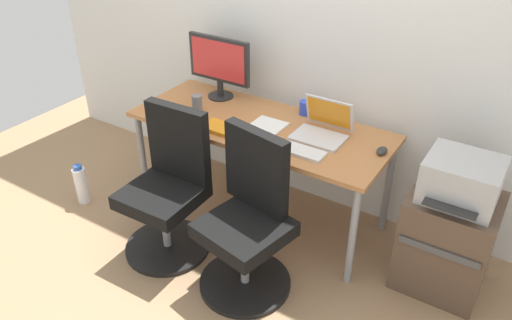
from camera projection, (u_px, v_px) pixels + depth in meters
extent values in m
plane|color=#9E7A56|center=(260.00, 212.00, 3.58)|extent=(5.28, 5.28, 0.00)
cube|color=white|center=(295.00, 16.00, 3.21)|extent=(4.40, 0.04, 2.60)
cube|color=#B77542|center=(260.00, 126.00, 3.22)|extent=(1.69, 0.68, 0.03)
cylinder|color=gray|center=(143.00, 158.00, 3.56)|extent=(0.04, 0.04, 0.68)
cylinder|color=gray|center=(352.00, 237.00, 2.83)|extent=(0.04, 0.04, 0.68)
cylinder|color=gray|center=(194.00, 126.00, 3.98)|extent=(0.04, 0.04, 0.68)
cylinder|color=gray|center=(388.00, 187.00, 3.25)|extent=(0.04, 0.04, 0.68)
cylinder|color=black|center=(168.00, 246.00, 3.25)|extent=(0.54, 0.54, 0.03)
cylinder|color=gray|center=(165.00, 224.00, 3.15)|extent=(0.05, 0.05, 0.34)
cube|color=black|center=(162.00, 196.00, 3.04)|extent=(0.45, 0.45, 0.09)
cube|color=black|center=(178.00, 142.00, 3.02)|extent=(0.42, 0.08, 0.48)
cylinder|color=black|center=(245.00, 282.00, 2.98)|extent=(0.54, 0.54, 0.03)
cylinder|color=gray|center=(245.00, 259.00, 2.88)|extent=(0.05, 0.05, 0.34)
cube|color=black|center=(244.00, 230.00, 2.77)|extent=(0.52, 0.52, 0.09)
cube|color=black|center=(256.00, 169.00, 2.77)|extent=(0.43, 0.15, 0.48)
cube|color=brown|center=(446.00, 242.00, 2.85)|extent=(0.47, 0.43, 0.60)
cube|color=#4C4C4C|center=(438.00, 252.00, 2.65)|extent=(0.43, 0.01, 0.04)
cube|color=#B7B7B7|center=(462.00, 180.00, 2.64)|extent=(0.38, 0.34, 0.24)
cube|color=#262626|center=(450.00, 209.00, 2.52)|extent=(0.27, 0.06, 0.01)
cylinder|color=white|center=(82.00, 185.00, 3.62)|extent=(0.09, 0.09, 0.28)
cylinder|color=#2D59B2|center=(78.00, 167.00, 3.54)|extent=(0.06, 0.06, 0.03)
cylinder|color=#262626|center=(221.00, 96.00, 3.56)|extent=(0.18, 0.18, 0.01)
cylinder|color=#262626|center=(220.00, 88.00, 3.53)|extent=(0.04, 0.04, 0.11)
cube|color=#262626|center=(219.00, 59.00, 3.42)|extent=(0.48, 0.03, 0.31)
cube|color=red|center=(218.00, 60.00, 3.41)|extent=(0.43, 0.00, 0.26)
cube|color=silver|center=(318.00, 138.00, 3.03)|extent=(0.31, 0.22, 0.02)
cube|color=silver|center=(329.00, 113.00, 3.08)|extent=(0.31, 0.07, 0.20)
cube|color=orange|center=(329.00, 113.00, 3.07)|extent=(0.28, 0.05, 0.17)
cube|color=#2D2D2D|center=(179.00, 117.00, 3.27)|extent=(0.34, 0.12, 0.02)
cube|color=silver|center=(297.00, 150.00, 2.91)|extent=(0.34, 0.12, 0.02)
ellipsoid|color=#B7B7B7|center=(238.00, 139.00, 3.01)|extent=(0.06, 0.10, 0.03)
ellipsoid|color=#2D2D2D|center=(382.00, 151.00, 2.89)|extent=(0.06, 0.10, 0.03)
cylinder|color=blue|center=(305.00, 108.00, 3.31)|extent=(0.08, 0.08, 0.09)
cylinder|color=slate|center=(197.00, 103.00, 3.36)|extent=(0.07, 0.07, 0.10)
cube|color=orange|center=(219.00, 128.00, 3.14)|extent=(0.21, 0.15, 0.03)
cube|color=white|center=(264.00, 129.00, 3.14)|extent=(0.21, 0.30, 0.01)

